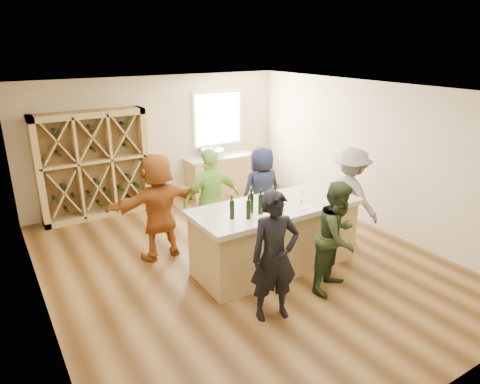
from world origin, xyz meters
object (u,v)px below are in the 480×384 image
wine_rack (94,165)px  person_far_right (262,190)px  sink (212,153)px  tasting_counter_base (275,238)px  wine_bottle_c (251,203)px  person_near_right (338,237)px  person_far_mid (212,200)px  person_far_left (159,206)px  person_near_left (275,257)px  wine_bottle_a (232,210)px  wine_bottle_d (261,204)px  person_server (350,197)px  wine_bottle_e (273,202)px  wine_bottle_b (248,209)px

wine_rack → person_far_right: wine_rack is taller
sink → tasting_counter_base: sink is taller
wine_bottle_c → person_far_right: 1.81m
person_near_right → wine_rack: bearing=94.7°
person_far_mid → wine_bottle_c: bearing=93.6°
person_near_right → person_far_right: bearing=63.1°
person_far_left → person_far_mid: bearing=167.1°
wine_rack → sink: wine_rack is taller
person_near_left → person_near_right: bearing=19.1°
person_far_left → wine_rack: bearing=-82.6°
sink → wine_bottle_a: (-1.70, -3.75, 0.21)m
wine_bottle_d → person_near_right: bearing=-46.0°
person_server → person_far_right: (-1.04, 1.26, -0.06)m
tasting_counter_base → wine_bottle_e: bearing=-137.1°
wine_bottle_d → person_far_right: size_ratio=0.18×
person_server → person_far_mid: (-2.17, 1.13, 0.01)m
person_far_left → tasting_counter_base: bearing=134.6°
wine_bottle_a → wine_bottle_e: bearing=-6.1°
wine_bottle_e → wine_bottle_d: bearing=175.7°
wine_bottle_a → person_far_left: 1.57m
wine_bottle_a → wine_bottle_b: (0.20, -0.13, 0.00)m
tasting_counter_base → person_server: 1.69m
wine_bottle_c → person_near_left: bearing=-106.6°
person_far_mid → person_far_right: size_ratio=1.08×
wine_bottle_b → person_far_mid: bearing=83.8°
sink → wine_bottle_d: 4.01m
wine_bottle_c → person_far_left: 1.69m
person_near_right → person_far_mid: 2.32m
person_near_left → person_far_left: bearing=119.5°
wine_bottle_a → person_far_mid: (0.35, 1.27, -0.32)m
wine_bottle_b → person_far_right: 2.04m
wine_bottle_a → wine_bottle_d: (0.46, -0.05, 0.01)m
person_near_right → person_far_left: size_ratio=0.92×
person_near_right → wine_bottle_c: bearing=112.9°
tasting_counter_base → wine_bottle_a: bearing=-172.2°
wine_bottle_d → person_far_left: person_far_left is taller
person_near_right → person_far_right: (0.24, 2.28, -0.00)m
wine_bottle_a → wine_bottle_d: 0.46m
person_far_mid → person_far_left: bearing=-6.9°
wine_bottle_a → wine_bottle_e: size_ratio=0.97×
tasting_counter_base → person_far_left: bearing=137.7°
sink → wine_bottle_b: 4.16m
wine_bottle_e → person_server: 1.90m
wine_bottle_d → person_far_mid: 1.37m
tasting_counter_base → wine_bottle_b: size_ratio=9.11×
wine_bottle_d → person_far_left: 1.83m
wine_bottle_e → person_near_right: size_ratio=0.17×
wine_rack → wine_bottle_d: 4.14m
wine_bottle_b → person_far_right: bearing=49.9°
wine_rack → wine_bottle_e: bearing=-66.7°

